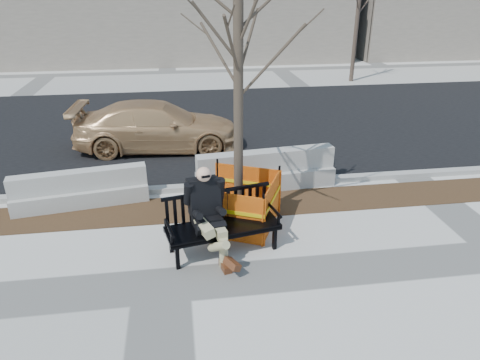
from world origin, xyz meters
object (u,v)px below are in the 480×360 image
object	(u,v)px
sedan	(159,148)
tree_fence	(239,223)
bench	(223,250)
jersey_barrier_right	(265,187)
jersey_barrier_left	(83,205)
seated_man	(208,252)

from	to	relation	value
sedan	tree_fence	bearing A→B (deg)	-156.65
bench	jersey_barrier_right	size ratio (longest dim) A/B	0.63
jersey_barrier_left	jersey_barrier_right	bearing A→B (deg)	-4.71
sedan	jersey_barrier_left	world-z (taller)	sedan
seated_man	jersey_barrier_right	bearing A→B (deg)	46.76
seated_man	jersey_barrier_left	xyz separation A→B (m)	(-2.61, 2.26, 0.00)
bench	sedan	bearing A→B (deg)	91.09
tree_fence	jersey_barrier_left	bearing A→B (deg)	158.38
tree_fence	sedan	size ratio (longest dim) A/B	1.14
seated_man	sedan	xyz separation A→B (m)	(-1.00, 5.69, 0.00)
seated_man	jersey_barrier_right	distance (m)	3.02
seated_man	tree_fence	bearing A→B (deg)	42.21
jersey_barrier_left	jersey_barrier_right	xyz separation A→B (m)	(4.19, 0.30, 0.00)
seated_man	jersey_barrier_right	size ratio (longest dim) A/B	0.50
jersey_barrier_right	jersey_barrier_left	bearing A→B (deg)	178.05
seated_man	jersey_barrier_left	distance (m)	3.45
bench	jersey_barrier_left	xyz separation A→B (m)	(-2.89, 2.26, 0.00)
seated_man	sedan	bearing A→B (deg)	88.40
jersey_barrier_right	bench	bearing A→B (deg)	-123.05
bench	jersey_barrier_left	size ratio (longest dim) A/B	0.73
tree_fence	jersey_barrier_right	bearing A→B (deg)	61.25
bench	seated_man	bearing A→B (deg)	168.46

